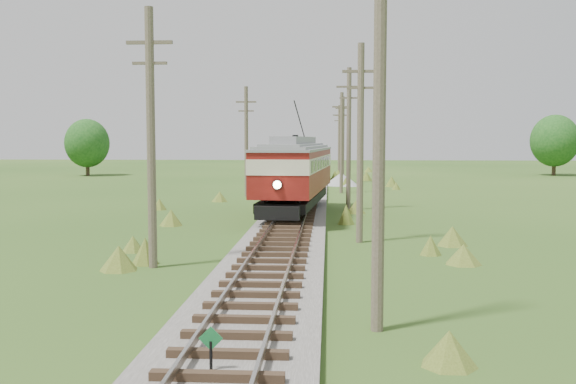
# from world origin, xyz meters

# --- Properties ---
(railbed_main) EXTENTS (3.60, 96.00, 0.57)m
(railbed_main) POSITION_xyz_m (0.00, 34.00, 0.19)
(railbed_main) COLOR #605B54
(railbed_main) RESTS_ON ground
(switch_marker) EXTENTS (0.45, 0.06, 1.08)m
(switch_marker) POSITION_xyz_m (-0.20, 1.50, 0.63)
(switch_marker) COLOR black
(switch_marker) RESTS_ON ground
(streetcar) EXTENTS (4.18, 13.61, 6.17)m
(streetcar) POSITION_xyz_m (-0.00, 27.40, 2.82)
(streetcar) COLOR black
(streetcar) RESTS_ON ground
(gondola) EXTENTS (2.94, 7.58, 2.46)m
(gondola) POSITION_xyz_m (0.00, 60.42, 1.89)
(gondola) COLOR black
(gondola) RESTS_ON ground
(gravel_pile) EXTENTS (3.45, 3.66, 1.25)m
(gravel_pile) POSITION_xyz_m (3.27, 52.64, 0.59)
(gravel_pile) COLOR gray
(gravel_pile) RESTS_ON ground
(utility_pole_r_1) EXTENTS (0.30, 0.30, 8.80)m
(utility_pole_r_1) POSITION_xyz_m (3.10, 5.00, 4.40)
(utility_pole_r_1) COLOR brown
(utility_pole_r_1) RESTS_ON ground
(utility_pole_r_2) EXTENTS (1.60, 0.30, 8.60)m
(utility_pole_r_2) POSITION_xyz_m (3.30, 18.00, 4.42)
(utility_pole_r_2) COLOR brown
(utility_pole_r_2) RESTS_ON ground
(utility_pole_r_3) EXTENTS (1.60, 0.30, 9.00)m
(utility_pole_r_3) POSITION_xyz_m (3.20, 31.00, 4.63)
(utility_pole_r_3) COLOR brown
(utility_pole_r_3) RESTS_ON ground
(utility_pole_r_4) EXTENTS (1.60, 0.30, 8.40)m
(utility_pole_r_4) POSITION_xyz_m (3.00, 44.00, 4.32)
(utility_pole_r_4) COLOR brown
(utility_pole_r_4) RESTS_ON ground
(utility_pole_r_5) EXTENTS (1.60, 0.30, 8.90)m
(utility_pole_r_5) POSITION_xyz_m (3.40, 57.00, 4.58)
(utility_pole_r_5) COLOR brown
(utility_pole_r_5) RESTS_ON ground
(utility_pole_r_6) EXTENTS (1.60, 0.30, 8.70)m
(utility_pole_r_6) POSITION_xyz_m (3.20, 70.00, 4.47)
(utility_pole_r_6) COLOR brown
(utility_pole_r_6) RESTS_ON ground
(utility_pole_l_a) EXTENTS (1.60, 0.30, 9.00)m
(utility_pole_l_a) POSITION_xyz_m (-4.20, 12.00, 4.63)
(utility_pole_l_a) COLOR brown
(utility_pole_l_a) RESTS_ON ground
(utility_pole_l_b) EXTENTS (1.60, 0.30, 8.60)m
(utility_pole_l_b) POSITION_xyz_m (-4.50, 40.00, 4.42)
(utility_pole_l_b) COLOR brown
(utility_pole_l_b) RESTS_ON ground
(tree_mid_a) EXTENTS (5.46, 5.46, 7.03)m
(tree_mid_a) POSITION_xyz_m (-28.00, 68.00, 4.02)
(tree_mid_a) COLOR #38281C
(tree_mid_a) RESTS_ON ground
(tree_mid_b) EXTENTS (5.88, 5.88, 7.57)m
(tree_mid_b) POSITION_xyz_m (30.00, 72.00, 4.33)
(tree_mid_b) COLOR #38281C
(tree_mid_b) RESTS_ON ground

